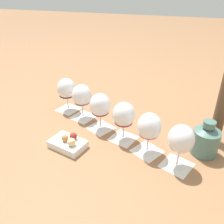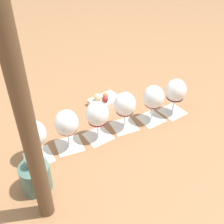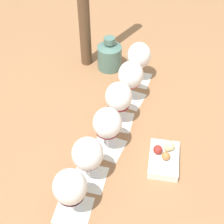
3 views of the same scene
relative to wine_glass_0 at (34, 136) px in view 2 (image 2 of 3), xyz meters
The scene contains 16 objects.
ground_plane 0.35m from the wine_glass_0, 24.12° to the right, with size 8.00×8.00×0.00m, color #936642.
tasting_card_0 0.11m from the wine_glass_0, ahead, with size 0.14×0.14×0.00m.
tasting_card_1 0.17m from the wine_glass_0, 21.54° to the right, with size 0.14×0.14×0.00m.
tasting_card_2 0.28m from the wine_glass_0, 23.56° to the right, with size 0.13×0.13×0.00m.
tasting_card_3 0.41m from the wine_glass_0, 22.74° to the right, with size 0.14×0.14×0.00m.
tasting_card_4 0.54m from the wine_glass_0, 24.36° to the right, with size 0.13×0.13×0.00m.
tasting_card_5 0.66m from the wine_glass_0, 24.44° to the right, with size 0.13×0.13×0.00m.
wine_glass_0 is the anchor object (origin of this frame).
wine_glass_1 0.13m from the wine_glass_0, 21.54° to the right, with size 0.09×0.09×0.17m.
wine_glass_2 0.26m from the wine_glass_0, 23.56° to the right, with size 0.09×0.09×0.17m.
wine_glass_3 0.39m from the wine_glass_0, 22.74° to the right, with size 0.09×0.09×0.17m.
wine_glass_4 0.53m from the wine_glass_0, 24.36° to the right, with size 0.09×0.09×0.17m.
wine_glass_5 0.65m from the wine_glass_0, 24.44° to the right, with size 0.09×0.09×0.17m.
ceramic_vase 0.15m from the wine_glass_0, 130.44° to the right, with size 0.10×0.10×0.15m.
snack_dish 0.45m from the wine_glass_0, ahead, with size 0.16×0.13×0.07m.
umbrella_pole 0.40m from the wine_glass_0, 123.38° to the right, with size 0.05×0.05×0.86m.
Camera 2 is at (-0.72, -0.57, 0.81)m, focal length 45.00 mm.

